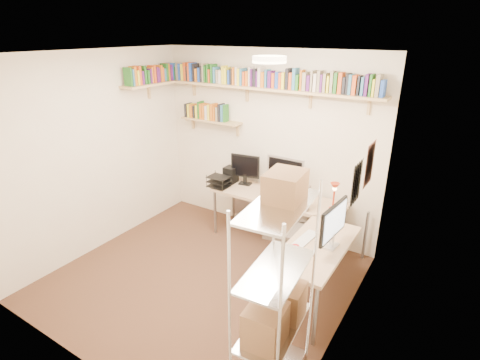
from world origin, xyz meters
name	(u,v)px	position (x,y,z in m)	size (l,w,h in m)	color
ground	(202,278)	(0.00, 0.00, 0.00)	(3.20, 3.20, 0.00)	#4A2B1F
room_shell	(197,152)	(0.00, 0.00, 1.55)	(3.24, 3.04, 2.52)	beige
wall_shelves	(233,86)	(-0.41, 1.30, 2.03)	(3.12, 1.09, 0.80)	tan
corner_desk	(278,205)	(0.48, 0.95, 0.68)	(2.12, 1.76, 1.20)	tan
office_chair	(288,233)	(0.69, 0.81, 0.43)	(0.53, 0.54, 1.01)	black
wire_rack	(276,289)	(1.36, -0.84, 0.97)	(0.43, 0.78, 1.84)	silver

